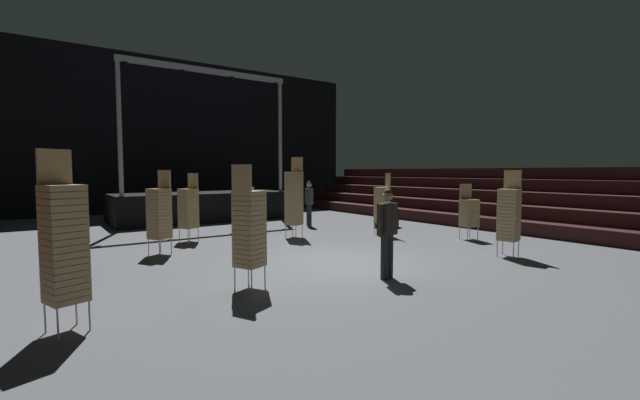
{
  "coord_description": "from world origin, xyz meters",
  "views": [
    {
      "loc": [
        -5.85,
        -7.45,
        2.1
      ],
      "look_at": [
        -0.1,
        0.81,
        1.4
      ],
      "focal_mm": 23.06,
      "sensor_mm": 36.0,
      "label": 1
    }
  ],
  "objects_px": {
    "chair_stack_front_left": "(294,197)",
    "crew_worker_near_stage": "(309,201)",
    "man_with_tie": "(387,228)",
    "chair_stack_mid_left": "(469,212)",
    "chair_stack_rear_right": "(159,212)",
    "chair_stack_aisle_left": "(243,220)",
    "chair_stack_mid_right": "(509,214)",
    "stage_riser": "(200,204)",
    "chair_stack_mid_centre": "(189,207)",
    "equipment_road_case": "(387,218)",
    "chair_stack_front_right": "(382,204)",
    "chair_stack_rear_centre": "(64,241)",
    "chair_stack_rear_left": "(249,227)"
  },
  "relations": [
    {
      "from": "chair_stack_front_left",
      "to": "chair_stack_rear_right",
      "type": "bearing_deg",
      "value": 69.34
    },
    {
      "from": "chair_stack_mid_right",
      "to": "equipment_road_case",
      "type": "xyz_separation_m",
      "value": [
        1.3,
        5.61,
        -0.73
      ]
    },
    {
      "from": "chair_stack_rear_right",
      "to": "chair_stack_aisle_left",
      "type": "height_order",
      "value": "chair_stack_rear_right"
    },
    {
      "from": "chair_stack_mid_right",
      "to": "chair_stack_front_left",
      "type": "bearing_deg",
      "value": 13.79
    },
    {
      "from": "chair_stack_aisle_left",
      "to": "chair_stack_front_left",
      "type": "bearing_deg",
      "value": 33.83
    },
    {
      "from": "stage_riser",
      "to": "chair_stack_aisle_left",
      "type": "distance_m",
      "value": 8.03
    },
    {
      "from": "chair_stack_front_left",
      "to": "chair_stack_front_right",
      "type": "relative_size",
      "value": 1.25
    },
    {
      "from": "man_with_tie",
      "to": "chair_stack_mid_left",
      "type": "height_order",
      "value": "man_with_tie"
    },
    {
      "from": "chair_stack_mid_right",
      "to": "chair_stack_aisle_left",
      "type": "bearing_deg",
      "value": 39.46
    },
    {
      "from": "stage_riser",
      "to": "chair_stack_rear_centre",
      "type": "xyz_separation_m",
      "value": [
        -5.57,
        -11.32,
        0.5
      ]
    },
    {
      "from": "stage_riser",
      "to": "man_with_tie",
      "type": "relative_size",
      "value": 4.0
    },
    {
      "from": "chair_stack_mid_left",
      "to": "chair_stack_rear_right",
      "type": "bearing_deg",
      "value": -2.98
    },
    {
      "from": "chair_stack_mid_right",
      "to": "chair_stack_aisle_left",
      "type": "xyz_separation_m",
      "value": [
        -5.21,
        4.06,
        -0.21
      ]
    },
    {
      "from": "chair_stack_mid_left",
      "to": "equipment_road_case",
      "type": "distance_m",
      "value": 3.5
    },
    {
      "from": "man_with_tie",
      "to": "chair_stack_mid_centre",
      "type": "relative_size",
      "value": 0.86
    },
    {
      "from": "chair_stack_front_right",
      "to": "chair_stack_mid_left",
      "type": "relative_size",
      "value": 1.2
    },
    {
      "from": "stage_riser",
      "to": "chair_stack_front_left",
      "type": "height_order",
      "value": "stage_riser"
    },
    {
      "from": "chair_stack_mid_right",
      "to": "chair_stack_aisle_left",
      "type": "distance_m",
      "value": 6.61
    },
    {
      "from": "chair_stack_front_left",
      "to": "chair_stack_mid_centre",
      "type": "distance_m",
      "value": 3.22
    },
    {
      "from": "stage_riser",
      "to": "chair_stack_front_left",
      "type": "distance_m",
      "value": 6.45
    },
    {
      "from": "man_with_tie",
      "to": "chair_stack_rear_right",
      "type": "relative_size",
      "value": 0.83
    },
    {
      "from": "stage_riser",
      "to": "chair_stack_mid_centre",
      "type": "relative_size",
      "value": 3.44
    },
    {
      "from": "chair_stack_mid_left",
      "to": "crew_worker_near_stage",
      "type": "relative_size",
      "value": 0.99
    },
    {
      "from": "chair_stack_mid_left",
      "to": "chair_stack_mid_centre",
      "type": "xyz_separation_m",
      "value": [
        -7.22,
        4.59,
        0.17
      ]
    },
    {
      "from": "chair_stack_rear_centre",
      "to": "chair_stack_front_left",
      "type": "bearing_deg",
      "value": -161.75
    },
    {
      "from": "chair_stack_mid_left",
      "to": "chair_stack_front_left",
      "type": "bearing_deg",
      "value": -22.27
    },
    {
      "from": "chair_stack_front_left",
      "to": "crew_worker_near_stage",
      "type": "bearing_deg",
      "value": -69.3
    },
    {
      "from": "crew_worker_near_stage",
      "to": "equipment_road_case",
      "type": "bearing_deg",
      "value": 64.31
    },
    {
      "from": "chair_stack_aisle_left",
      "to": "equipment_road_case",
      "type": "distance_m",
      "value": 6.71
    },
    {
      "from": "chair_stack_front_right",
      "to": "chair_stack_rear_right",
      "type": "height_order",
      "value": "chair_stack_rear_right"
    },
    {
      "from": "man_with_tie",
      "to": "chair_stack_aisle_left",
      "type": "xyz_separation_m",
      "value": [
        -1.28,
        3.88,
        -0.14
      ]
    },
    {
      "from": "equipment_road_case",
      "to": "chair_stack_mid_centre",
      "type": "bearing_deg",
      "value": 170.96
    },
    {
      "from": "chair_stack_mid_left",
      "to": "chair_stack_aisle_left",
      "type": "bearing_deg",
      "value": 0.92
    },
    {
      "from": "man_with_tie",
      "to": "equipment_road_case",
      "type": "distance_m",
      "value": 7.57
    },
    {
      "from": "chair_stack_front_left",
      "to": "chair_stack_front_right",
      "type": "distance_m",
      "value": 2.94
    },
    {
      "from": "man_with_tie",
      "to": "chair_stack_aisle_left",
      "type": "relative_size",
      "value": 1.03
    },
    {
      "from": "equipment_road_case",
      "to": "chair_stack_rear_right",
      "type": "bearing_deg",
      "value": -177.2
    },
    {
      "from": "stage_riser",
      "to": "chair_stack_mid_right",
      "type": "xyz_separation_m",
      "value": [
        3.7,
        -11.95,
        0.38
      ]
    },
    {
      "from": "chair_stack_mid_centre",
      "to": "chair_stack_rear_right",
      "type": "distance_m",
      "value": 1.95
    },
    {
      "from": "chair_stack_mid_right",
      "to": "chair_stack_rear_centre",
      "type": "distance_m",
      "value": 9.29
    },
    {
      "from": "man_with_tie",
      "to": "chair_stack_mid_right",
      "type": "distance_m",
      "value": 3.94
    },
    {
      "from": "stage_riser",
      "to": "equipment_road_case",
      "type": "height_order",
      "value": "stage_riser"
    },
    {
      "from": "chair_stack_aisle_left",
      "to": "equipment_road_case",
      "type": "relative_size",
      "value": 1.9
    },
    {
      "from": "chair_stack_mid_right",
      "to": "crew_worker_near_stage",
      "type": "distance_m",
      "value": 7.65
    },
    {
      "from": "chair_stack_mid_left",
      "to": "chair_stack_mid_centre",
      "type": "relative_size",
      "value": 0.83
    },
    {
      "from": "man_with_tie",
      "to": "chair_stack_aisle_left",
      "type": "distance_m",
      "value": 4.09
    },
    {
      "from": "stage_riser",
      "to": "chair_stack_rear_left",
      "type": "xyz_separation_m",
      "value": [
        -2.74,
        -10.85,
        0.42
      ]
    },
    {
      "from": "chair_stack_mid_centre",
      "to": "chair_stack_rear_centre",
      "type": "height_order",
      "value": "chair_stack_rear_centre"
    },
    {
      "from": "chair_stack_front_right",
      "to": "chair_stack_aisle_left",
      "type": "distance_m",
      "value": 5.1
    },
    {
      "from": "man_with_tie",
      "to": "chair_stack_mid_left",
      "type": "xyz_separation_m",
      "value": [
        5.38,
        1.97,
        -0.14
      ]
    }
  ]
}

